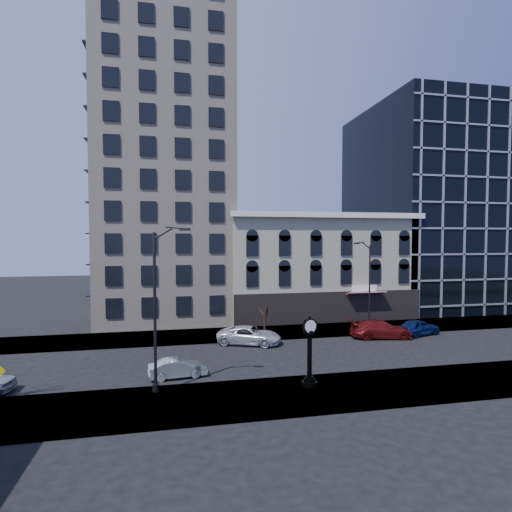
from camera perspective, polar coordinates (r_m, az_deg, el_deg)
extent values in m
plane|color=black|center=(32.80, -2.09, -14.44)|extent=(160.00, 160.00, 0.00)
cube|color=gray|center=(40.42, -3.99, -11.10)|extent=(160.00, 6.00, 0.12)
cube|color=gray|center=(25.36, 1.08, -19.46)|extent=(160.00, 6.00, 0.12)
cube|color=beige|center=(50.85, -12.65, 13.12)|extent=(15.00, 15.00, 38.00)
cube|color=#A8A28A|center=(50.12, 8.48, -1.62)|extent=(22.00, 10.00, 12.00)
cube|color=white|center=(45.23, 10.80, 5.79)|extent=(22.60, 0.80, 0.60)
cube|color=black|center=(45.94, 10.62, -7.28)|extent=(22.00, 0.30, 3.60)
cube|color=maroon|center=(46.86, 15.45, -5.15)|extent=(4.50, 1.18, 0.55)
cube|color=black|center=(64.04, 24.08, 6.24)|extent=(20.00, 20.00, 28.00)
cylinder|color=black|center=(27.05, 7.63, -17.60)|extent=(1.02, 1.02, 0.28)
cylinder|color=black|center=(26.97, 7.64, -17.14)|extent=(0.74, 0.74, 0.19)
cylinder|color=black|center=(26.92, 7.64, -16.80)|extent=(0.56, 0.56, 0.15)
cylinder|color=black|center=(26.49, 7.66, -13.91)|extent=(0.30, 0.30, 2.70)
sphere|color=black|center=(26.12, 7.68, -10.87)|extent=(0.52, 0.52, 0.52)
cube|color=black|center=(26.10, 7.68, -10.68)|extent=(0.86, 0.38, 0.23)
cylinder|color=black|center=(26.02, 7.68, -9.88)|extent=(1.01, 0.50, 0.97)
cylinder|color=white|center=(25.87, 7.80, -9.95)|extent=(0.80, 0.19, 0.82)
cylinder|color=white|center=(26.16, 7.57, -9.81)|extent=(0.80, 0.19, 0.82)
sphere|color=black|center=(25.90, 7.69, -8.67)|extent=(0.19, 0.19, 0.19)
cylinder|color=black|center=(25.38, -14.24, -7.84)|extent=(0.18, 0.18, 9.81)
cylinder|color=black|center=(26.61, -14.13, -17.79)|extent=(0.41, 0.41, 0.46)
cube|color=black|center=(24.47, -9.48, 3.76)|extent=(0.67, 0.39, 0.16)
cylinder|color=black|center=(41.98, 15.91, -4.49)|extent=(0.16, 0.16, 8.81)
cylinder|color=black|center=(42.69, 15.84, -10.09)|extent=(0.37, 0.37, 0.41)
cube|color=black|center=(40.26, 14.12, 1.75)|extent=(0.61, 0.41, 0.14)
cylinder|color=black|center=(40.38, 1.25, -9.38)|extent=(0.23, 0.23, 2.26)
imported|color=#A5A8AD|center=(28.98, -11.12, -15.43)|extent=(4.09, 1.87, 1.30)
imported|color=silver|center=(36.84, -0.97, -11.26)|extent=(6.30, 4.67, 1.59)
imported|color=maroon|center=(40.80, 17.43, -9.94)|extent=(6.18, 3.36, 1.70)
imported|color=#0C194C|center=(43.15, 22.16, -9.41)|extent=(5.03, 3.20, 1.59)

